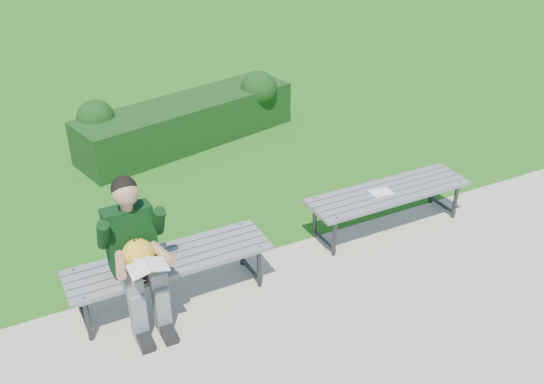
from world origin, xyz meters
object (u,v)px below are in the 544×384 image
Objects in this scene: bench_right at (388,195)px; bench_left at (170,263)px; seated_boy at (136,250)px; hedge at (189,119)px; paper_sheet at (381,192)px.

bench_left is at bearing -177.57° from bench_right.
hedge is at bearing 63.31° from seated_boy.
hedge is at bearing 109.53° from bench_right.
hedge is at bearing 67.03° from bench_left.
hedge reaches higher than bench_left.
bench_right is (1.09, -3.08, 0.07)m from hedge.
hedge is 13.97× the size of paper_sheet.
seated_boy is (-2.74, -0.20, 0.30)m from bench_right.
seated_boy is at bearing -116.69° from hedge.
bench_left is (-1.35, -3.18, 0.07)m from hedge.
hedge is at bearing 107.86° from paper_sheet.
paper_sheet is at bearing 180.00° from bench_right.
bench_left is 2.34m from paper_sheet.
hedge is 1.79× the size of bench_right.
bench_left is at bearing 18.10° from seated_boy.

